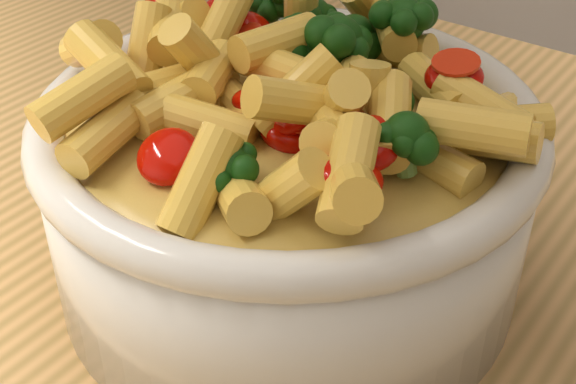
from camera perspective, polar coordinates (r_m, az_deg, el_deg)
The scene contains 2 objects.
serving_bowl at distance 0.44m, azimuth 0.00°, elevation 0.15°, with size 0.27×0.27×0.11m.
pasta_salad at distance 0.40m, azimuth -0.00°, elevation 8.46°, with size 0.21×0.21×0.05m.
Camera 1 is at (0.23, -0.27, 1.21)m, focal length 50.00 mm.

